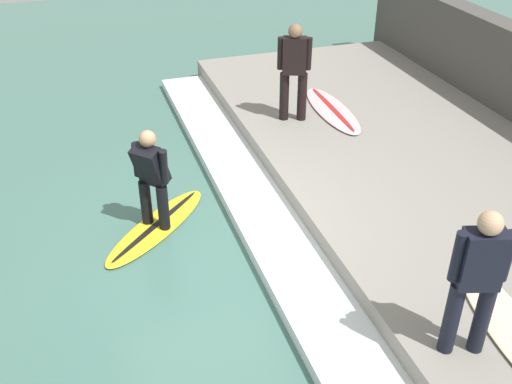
{
  "coord_description": "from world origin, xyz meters",
  "views": [
    {
      "loc": [
        -1.32,
        -6.26,
        4.79
      ],
      "look_at": [
        0.74,
        0.0,
        0.7
      ],
      "focal_mm": 42.0,
      "sensor_mm": 36.0,
      "label": 1
    }
  ],
  "objects": [
    {
      "name": "surfboard_waiting_near",
      "position": [
        2.52,
        -2.85,
        0.43
      ],
      "size": [
        0.85,
        2.13,
        0.06
      ],
      "color": "beige",
      "rests_on": "concrete_ledge"
    },
    {
      "name": "surfboard_waiting_far",
      "position": [
        3.02,
        2.62,
        0.43
      ],
      "size": [
        0.66,
        2.11,
        0.07
      ],
      "color": "beige",
      "rests_on": "concrete_ledge"
    },
    {
      "name": "surfer_waiting_far",
      "position": [
        2.24,
        2.55,
        1.33
      ],
      "size": [
        0.53,
        0.38,
        1.65
      ],
      "color": "black",
      "rests_on": "concrete_ledge"
    },
    {
      "name": "surfer_riding",
      "position": [
        -0.51,
        0.6,
        0.85
      ],
      "size": [
        0.54,
        0.54,
        1.43
      ],
      "color": "black",
      "rests_on": "surfboard_riding"
    },
    {
      "name": "surfboard_riding",
      "position": [
        -0.51,
        0.6,
        0.03
      ],
      "size": [
        1.88,
        1.83,
        0.07
      ],
      "color": "yellow",
      "rests_on": "ground_plane"
    },
    {
      "name": "surfer_waiting_near",
      "position": [
        1.87,
        -2.92,
        1.3
      ],
      "size": [
        0.52,
        0.33,
        1.6
      ],
      "color": "black",
      "rests_on": "concrete_ledge"
    },
    {
      "name": "concrete_ledge",
      "position": [
        3.56,
        0.0,
        0.2
      ],
      "size": [
        4.4,
        11.93,
        0.4
      ],
      "primitive_type": "cube",
      "color": "gray",
      "rests_on": "ground_plane"
    },
    {
      "name": "ground_plane",
      "position": [
        0.0,
        0.0,
        0.0
      ],
      "size": [
        28.0,
        28.0,
        0.0
      ],
      "primitive_type": "plane",
      "color": "#426B60"
    },
    {
      "name": "wave_foam_crest",
      "position": [
        0.94,
        0.0,
        0.08
      ],
      "size": [
        0.85,
        11.34,
        0.17
      ],
      "primitive_type": "cube",
      "color": "silver",
      "rests_on": "ground_plane"
    }
  ]
}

